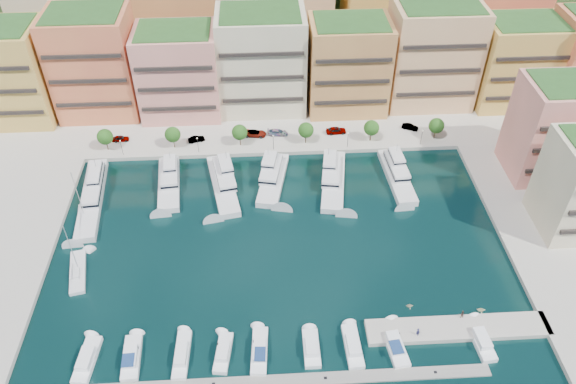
% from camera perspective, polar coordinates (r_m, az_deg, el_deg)
% --- Properties ---
extents(ground, '(400.00, 400.00, 0.00)m').
position_cam_1_polar(ground, '(113.52, -0.86, -5.49)').
color(ground, black).
rests_on(ground, ground).
extents(north_quay, '(220.00, 64.00, 2.00)m').
position_cam_1_polar(north_quay, '(162.53, -1.91, 10.55)').
color(north_quay, '#9E998E').
rests_on(north_quay, ground).
extents(hillside, '(240.00, 40.00, 58.00)m').
position_cam_1_polar(hillside, '(205.36, -2.38, 17.34)').
color(hillside, '#243D19').
rests_on(hillside, ground).
extents(south_pontoon, '(72.00, 2.20, 0.35)m').
position_cam_1_polar(south_pontoon, '(95.35, -1.87, -18.73)').
color(south_pontoon, gray).
rests_on(south_pontoon, ground).
extents(finger_pier, '(32.00, 5.00, 2.00)m').
position_cam_1_polar(finger_pier, '(104.91, 16.81, -13.29)').
color(finger_pier, '#9E998E').
rests_on(finger_pier, ground).
extents(apartment_0, '(22.00, 16.50, 24.80)m').
position_cam_1_polar(apartment_0, '(158.62, -26.90, 10.68)').
color(apartment_0, gold).
rests_on(apartment_0, north_quay).
extents(apartment_1, '(20.00, 16.50, 26.80)m').
position_cam_1_polar(apartment_1, '(152.46, -19.06, 12.24)').
color(apartment_1, '#DC8249').
rests_on(apartment_1, north_quay).
extents(apartment_2, '(20.00, 15.50, 22.80)m').
position_cam_1_polar(apartment_2, '(147.37, -11.03, 11.86)').
color(apartment_2, '#EA9083').
rests_on(apartment_2, north_quay).
extents(apartment_3, '(22.00, 16.50, 25.80)m').
position_cam_1_polar(apartment_3, '(147.04, -2.70, 13.19)').
color(apartment_3, beige).
rests_on(apartment_3, north_quay).
extents(apartment_4, '(20.00, 15.50, 23.80)m').
position_cam_1_polar(apartment_4, '(147.53, 6.12, 12.66)').
color(apartment_4, tan).
rests_on(apartment_4, north_quay).
extents(apartment_5, '(22.00, 16.50, 26.80)m').
position_cam_1_polar(apartment_5, '(153.51, 14.42, 13.41)').
color(apartment_5, tan).
rests_on(apartment_5, north_quay).
extents(apartment_6, '(20.00, 15.50, 22.80)m').
position_cam_1_polar(apartment_6, '(160.57, 22.18, 12.09)').
color(apartment_6, gold).
rests_on(apartment_6, north_quay).
extents(apartment_east_a, '(18.00, 14.50, 22.80)m').
position_cam_1_polar(apartment_east_a, '(136.87, 25.69, 5.83)').
color(apartment_east_a, '#EA9083').
rests_on(apartment_east_a, east_quay).
extents(backblock_0, '(26.00, 18.00, 30.00)m').
position_cam_1_polar(backblock_0, '(173.94, -21.36, 15.87)').
color(backblock_0, beige).
rests_on(backblock_0, north_quay).
extents(backblock_1, '(26.00, 18.00, 30.00)m').
position_cam_1_polar(backblock_1, '(167.41, -11.15, 16.92)').
color(backblock_1, tan).
rests_on(backblock_1, north_quay).
extents(backblock_2, '(26.00, 18.00, 30.00)m').
position_cam_1_polar(backblock_2, '(166.13, -0.37, 17.47)').
color(backblock_2, tan).
rests_on(backblock_2, north_quay).
extents(backblock_3, '(26.00, 18.00, 30.00)m').
position_cam_1_polar(backblock_3, '(170.21, 10.26, 17.45)').
color(backblock_3, gold).
rests_on(backblock_3, north_quay).
extents(backblock_4, '(26.00, 18.00, 30.00)m').
position_cam_1_polar(backblock_4, '(179.29, 20.07, 16.92)').
color(backblock_4, '#DC8249').
rests_on(backblock_4, north_quay).
extents(tree_0, '(3.80, 3.80, 5.65)m').
position_cam_1_polar(tree_0, '(140.91, -18.10, 5.35)').
color(tree_0, '#473323').
rests_on(tree_0, north_quay).
extents(tree_1, '(3.80, 3.80, 5.65)m').
position_cam_1_polar(tree_1, '(137.56, -11.64, 5.74)').
color(tree_1, '#473323').
rests_on(tree_1, north_quay).
extents(tree_2, '(3.80, 3.80, 5.65)m').
position_cam_1_polar(tree_2, '(136.02, -4.94, 6.06)').
color(tree_2, '#473323').
rests_on(tree_2, north_quay).
extents(tree_3, '(3.80, 3.80, 5.65)m').
position_cam_1_polar(tree_3, '(136.36, 1.83, 6.30)').
color(tree_3, '#473323').
rests_on(tree_3, north_quay).
extents(tree_4, '(3.80, 3.80, 5.65)m').
position_cam_1_polar(tree_4, '(138.56, 8.48, 6.46)').
color(tree_4, '#473323').
rests_on(tree_4, north_quay).
extents(tree_5, '(3.80, 3.80, 5.65)m').
position_cam_1_polar(tree_5, '(142.53, 14.84, 6.53)').
color(tree_5, '#473323').
rests_on(tree_5, north_quay).
extents(lamppost_0, '(0.30, 0.30, 4.20)m').
position_cam_1_polar(lamppost_0, '(138.59, -16.60, 4.59)').
color(lamppost_0, black).
rests_on(lamppost_0, north_quay).
extents(lamppost_1, '(0.30, 0.30, 4.20)m').
position_cam_1_polar(lamppost_1, '(135.42, -9.17, 4.99)').
color(lamppost_1, black).
rests_on(lamppost_1, north_quay).
extents(lamppost_2, '(0.30, 0.30, 4.20)m').
position_cam_1_polar(lamppost_2, '(134.61, -1.51, 5.31)').
color(lamppost_2, black).
rests_on(lamppost_2, north_quay).
extents(lamppost_3, '(0.30, 0.30, 4.20)m').
position_cam_1_polar(lamppost_3, '(136.18, 6.12, 5.54)').
color(lamppost_3, black).
rests_on(lamppost_3, north_quay).
extents(lamppost_4, '(0.30, 0.30, 4.20)m').
position_cam_1_polar(lamppost_4, '(140.08, 13.45, 5.67)').
color(lamppost_4, black).
rests_on(lamppost_4, north_quay).
extents(yacht_0, '(6.46, 26.34, 7.30)m').
position_cam_1_polar(yacht_0, '(130.55, -19.24, -0.14)').
color(yacht_0, silver).
rests_on(yacht_0, ground).
extents(yacht_1, '(6.29, 18.66, 7.30)m').
position_cam_1_polar(yacht_1, '(129.55, -11.99, 1.11)').
color(yacht_1, silver).
rests_on(yacht_1, ground).
extents(yacht_2, '(8.26, 21.17, 7.30)m').
position_cam_1_polar(yacht_2, '(127.25, -6.62, 1.08)').
color(yacht_2, silver).
rests_on(yacht_2, ground).
extents(yacht_3, '(8.22, 18.61, 7.30)m').
position_cam_1_polar(yacht_3, '(127.89, -1.56, 1.62)').
color(yacht_3, silver).
rests_on(yacht_3, ground).
extents(yacht_4, '(7.92, 21.17, 7.30)m').
position_cam_1_polar(yacht_4, '(127.97, 4.60, 1.44)').
color(yacht_4, silver).
rests_on(yacht_4, ground).
extents(yacht_5, '(5.58, 19.41, 7.30)m').
position_cam_1_polar(yacht_5, '(131.12, 10.97, 1.91)').
color(yacht_5, silver).
rests_on(yacht_5, ground).
extents(cruiser_0, '(3.55, 9.03, 2.55)m').
position_cam_1_polar(cruiser_0, '(102.28, -19.75, -15.78)').
color(cruiser_0, white).
rests_on(cruiser_0, ground).
extents(cruiser_1, '(3.22, 8.59, 2.66)m').
position_cam_1_polar(cruiser_1, '(100.34, -15.61, -15.92)').
color(cruiser_1, white).
rests_on(cruiser_1, ground).
extents(cruiser_2, '(2.69, 9.24, 2.55)m').
position_cam_1_polar(cruiser_2, '(98.81, -10.73, -15.99)').
color(cruiser_2, white).
rests_on(cruiser_2, ground).
extents(cruiser_3, '(3.34, 7.89, 2.55)m').
position_cam_1_polar(cruiser_3, '(98.04, -6.60, -15.95)').
color(cruiser_3, white).
rests_on(cruiser_3, ground).
extents(cruiser_4, '(3.18, 9.26, 2.66)m').
position_cam_1_polar(cruiser_4, '(97.71, -2.92, -15.87)').
color(cruiser_4, white).
rests_on(cruiser_4, ground).
extents(cruiser_5, '(2.71, 7.27, 2.55)m').
position_cam_1_polar(cruiser_5, '(97.99, 2.40, -15.61)').
color(cruiser_5, white).
rests_on(cruiser_5, ground).
extents(cruiser_6, '(2.90, 8.51, 2.55)m').
position_cam_1_polar(cruiser_6, '(98.74, 6.60, -15.34)').
color(cruiser_6, white).
rests_on(cruiser_6, ground).
extents(cruiser_7, '(3.82, 9.36, 2.66)m').
position_cam_1_polar(cruiser_7, '(99.97, 10.77, -14.98)').
color(cruiser_7, white).
rests_on(cruiser_7, ground).
extents(cruiser_9, '(3.26, 8.74, 2.55)m').
position_cam_1_polar(cruiser_9, '(104.17, 18.98, -14.04)').
color(cruiser_9, white).
rests_on(cruiser_9, ground).
extents(sailboat_2, '(4.33, 9.63, 13.20)m').
position_cam_1_polar(sailboat_2, '(125.93, -19.96, -2.67)').
color(sailboat_2, silver).
rests_on(sailboat_2, ground).
extents(sailboat_1, '(4.87, 11.23, 13.20)m').
position_cam_1_polar(sailboat_1, '(115.60, -20.57, -7.67)').
color(sailboat_1, silver).
rests_on(sailboat_1, ground).
extents(tender_3, '(1.71, 1.53, 0.81)m').
position_cam_1_polar(tender_3, '(108.45, 19.02, -11.23)').
color(tender_3, '#F1ECB8').
rests_on(tender_3, ground).
extents(tender_1, '(1.39, 1.21, 0.72)m').
position_cam_1_polar(tender_1, '(105.67, 12.24, -11.21)').
color(tender_1, beige).
rests_on(tender_1, ground).
extents(car_0, '(4.24, 1.96, 1.41)m').
position_cam_1_polar(car_0, '(144.71, -16.66, 5.23)').
color(car_0, gray).
rests_on(car_0, north_quay).
extents(car_1, '(4.27, 2.48, 1.33)m').
position_cam_1_polar(car_1, '(140.36, -9.29, 5.33)').
color(car_1, gray).
rests_on(car_1, north_quay).
extents(car_2, '(5.72, 3.27, 1.50)m').
position_cam_1_polar(car_2, '(140.66, -3.35, 5.98)').
color(car_2, gray).
rests_on(car_2, north_quay).
extents(car_3, '(5.23, 2.52, 1.47)m').
position_cam_1_polar(car_3, '(140.80, -1.07, 6.08)').
color(car_3, gray).
rests_on(car_3, north_quay).
extents(car_4, '(5.13, 2.29, 1.71)m').
position_cam_1_polar(car_4, '(141.81, 4.91, 6.27)').
color(car_4, gray).
rests_on(car_4, north_quay).
extents(car_5, '(4.30, 2.98, 1.34)m').
position_cam_1_polar(car_5, '(146.15, 12.29, 6.48)').
color(car_5, gray).
rests_on(car_5, north_quay).
extents(person_0, '(0.69, 0.77, 1.77)m').
position_cam_1_polar(person_0, '(100.63, 13.05, -13.66)').
color(person_0, navy).
rests_on(person_0, finger_pier).
extents(person_1, '(0.83, 0.65, 1.69)m').
position_cam_1_polar(person_1, '(104.89, 17.24, -11.76)').
color(person_1, '#4A352C').
rests_on(person_1, finger_pier).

